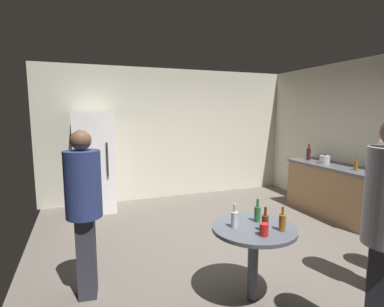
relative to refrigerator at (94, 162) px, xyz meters
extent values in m
cube|color=#5B544C|center=(1.62, -2.20, -0.95)|extent=(5.20, 5.20, 0.10)
cube|color=beige|center=(1.62, 0.43, 0.45)|extent=(5.32, 0.06, 2.70)
cube|color=beige|center=(4.25, -2.20, 0.45)|extent=(0.06, 5.20, 2.70)
cube|color=white|center=(0.00, 0.00, 0.00)|extent=(0.70, 0.65, 1.80)
cube|color=#262628|center=(0.21, -0.34, 0.09)|extent=(0.03, 0.03, 0.60)
cube|color=olive|center=(3.90, -1.76, -0.47)|extent=(0.60, 1.70, 0.86)
cube|color=#4C4C51|center=(3.90, -1.76, -0.02)|extent=(0.64, 1.74, 0.04)
cylinder|color=#B2B2B7|center=(3.85, -1.58, 0.07)|extent=(0.17, 0.17, 0.14)
sphere|color=black|center=(3.85, -1.58, 0.16)|extent=(0.04, 0.04, 0.04)
cone|color=#B2B2B7|center=(3.97, -1.58, 0.08)|extent=(0.09, 0.04, 0.06)
cylinder|color=#3F141E|center=(3.89, -1.14, 0.11)|extent=(0.08, 0.08, 0.22)
cylinder|color=#3F141E|center=(3.89, -1.14, 0.26)|extent=(0.03, 0.03, 0.09)
cylinder|color=#8C5919|center=(3.85, -2.22, 0.07)|extent=(0.06, 0.06, 0.15)
cylinder|color=#8C5919|center=(3.85, -2.22, 0.19)|extent=(0.02, 0.02, 0.08)
cylinder|color=#4C515B|center=(1.29, -3.32, -0.55)|extent=(0.10, 0.10, 0.70)
cylinder|color=#4C515B|center=(1.29, -3.32, -0.18)|extent=(0.80, 0.80, 0.03)
cylinder|color=#8C5919|center=(1.48, -3.49, -0.09)|extent=(0.06, 0.06, 0.15)
cylinder|color=#8C5919|center=(1.48, -3.49, 0.02)|extent=(0.02, 0.02, 0.08)
cylinder|color=#593314|center=(1.33, -3.45, -0.09)|extent=(0.06, 0.06, 0.15)
cylinder|color=#593314|center=(1.33, -3.45, 0.02)|extent=(0.02, 0.02, 0.08)
cylinder|color=#26662D|center=(1.40, -3.21, -0.09)|extent=(0.06, 0.06, 0.15)
cylinder|color=#26662D|center=(1.40, -3.21, 0.02)|extent=(0.02, 0.02, 0.08)
cylinder|color=silver|center=(1.11, -3.27, -0.09)|extent=(0.06, 0.06, 0.15)
cylinder|color=silver|center=(1.11, -3.27, 0.02)|extent=(0.02, 0.02, 0.08)
cylinder|color=red|center=(1.26, -3.53, -0.11)|extent=(0.08, 0.08, 0.11)
cube|color=#2D2D38|center=(1.80, -4.24, -0.46)|extent=(0.27, 0.25, 0.88)
cube|color=#2D2D38|center=(-0.21, -2.69, -0.49)|extent=(0.19, 0.24, 0.81)
cylinder|color=navy|center=(-0.21, -2.69, 0.23)|extent=(0.38, 0.38, 0.64)
sphere|color=brown|center=(-0.21, -2.69, 0.65)|extent=(0.19, 0.19, 0.19)
cube|color=#2D2D38|center=(2.57, -3.65, -0.51)|extent=(0.28, 0.27, 0.78)
camera|label=1|loc=(-0.21, -5.63, 0.92)|focal=27.80mm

